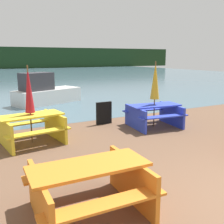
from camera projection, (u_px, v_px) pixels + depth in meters
water at (6, 76)px, 30.84m from camera, size 60.00×50.00×0.00m
picnic_table_orange at (89, 184)px, 3.71m from camera, size 1.72×1.44×0.75m
picnic_table_blue at (154, 113)px, 8.41m from camera, size 1.77×1.56×0.73m
picnic_table_yellow at (31, 126)px, 6.81m from camera, size 1.77×1.57×0.76m
umbrella_gold at (155, 81)px, 8.20m from camera, size 0.29×0.29×2.09m
umbrella_crimson at (29, 90)px, 6.62m from camera, size 0.24×0.24×2.02m
boat at (45, 92)px, 12.53m from camera, size 3.44×2.29×1.50m
signboard at (104, 113)px, 8.76m from camera, size 0.55×0.08×0.75m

